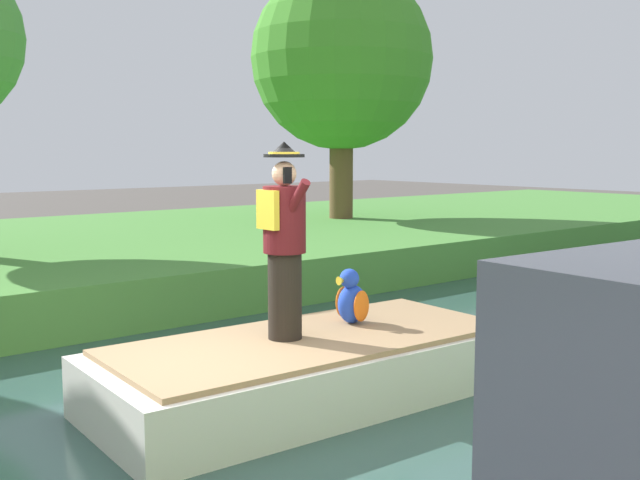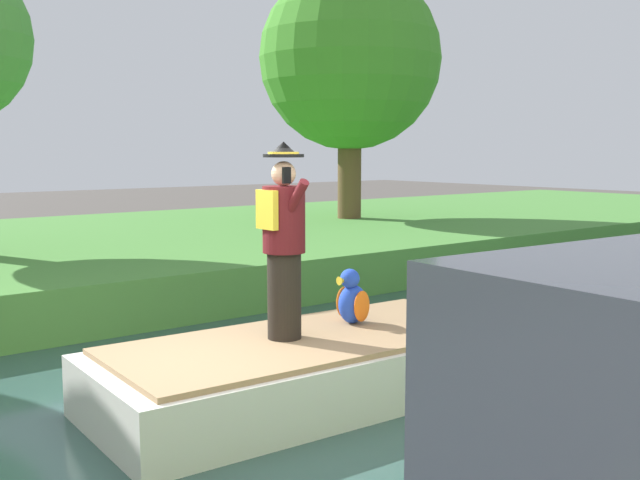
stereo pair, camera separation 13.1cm
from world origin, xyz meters
name	(u,v)px [view 1 (the left image)]	position (x,y,z in m)	size (l,w,h in m)	color
ground_plane	(198,440)	(0.00, 0.00, 0.00)	(80.00, 80.00, 0.00)	#4C4742
canal_water	(197,434)	(0.00, 0.00, 0.05)	(6.79, 48.00, 0.10)	#2D4C47
boat	(312,367)	(0.00, 1.27, 0.40)	(2.00, 4.28, 0.61)	silver
person_pirate	(284,241)	(-0.10, 1.02, 1.64)	(0.61, 0.42, 1.85)	black
parrot_plush	(352,300)	(-0.17, 1.93, 0.95)	(0.36, 0.35, 0.57)	blue
tree_slender	(342,60)	(-8.41, 8.96, 4.65)	(4.39, 4.39, 6.06)	brown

